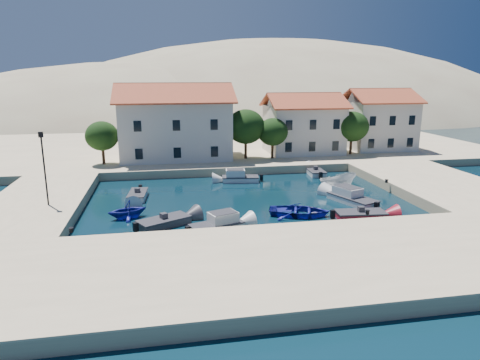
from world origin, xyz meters
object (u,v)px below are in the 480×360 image
lamppost (44,162)px  cabin_cruiser_south (217,225)px  cabin_cruiser_east (353,198)px  boat_east (337,190)px  building_left (175,120)px  building_mid (303,122)px  rowboat_south (299,215)px  building_right (378,118)px

lamppost → cabin_cruiser_south: lamppost is taller
cabin_cruiser_east → lamppost: bearing=66.8°
cabin_cruiser_east → boat_east: cabin_cruiser_east is taller
building_left → cabin_cruiser_south: (2.10, -26.08, -5.46)m
cabin_cruiser_south → boat_east: (14.03, 9.77, -0.48)m
building_mid → lamppost: bearing=-144.6°
lamppost → cabin_cruiser_east: lamppost is taller
lamppost → cabin_cruiser_east: 27.51m
cabin_cruiser_east → cabin_cruiser_south: bearing=89.6°
building_left → rowboat_south: (9.56, -23.63, -5.94)m
lamppost → rowboat_south: lamppost is taller
boat_east → cabin_cruiser_south: bearing=104.8°
cabin_cruiser_south → boat_east: cabin_cruiser_south is taller
cabin_cruiser_south → cabin_cruiser_east: same height
building_right → cabin_cruiser_south: building_right is taller
lamppost → boat_east: (27.63, 3.69, -4.75)m
rowboat_south → building_mid: bearing=-0.4°
building_mid → cabin_cruiser_south: building_mid is taller
lamppost → cabin_cruiser_south: size_ratio=1.40×
cabin_cruiser_south → boat_east: bearing=15.4°
rowboat_south → boat_east: (6.57, 7.32, 0.00)m
building_mid → cabin_cruiser_south: (-15.90, -27.08, -4.75)m
cabin_cruiser_east → building_left: bearing=15.6°
lamppost → rowboat_south: size_ratio=1.21×
lamppost → boat_east: size_ratio=1.31×
building_right → lamppost: size_ratio=1.52×
building_mid → cabin_cruiser_east: (-2.35, -21.97, -4.75)m
building_mid → building_right: (12.00, 1.00, 0.25)m
rowboat_south → boat_east: 9.83m
building_left → lamppost: (-11.50, -20.00, -1.18)m
building_left → building_mid: (18.00, 1.00, -0.71)m
cabin_cruiser_east → boat_east: size_ratio=1.13×
lamppost → cabin_cruiser_south: 15.50m
building_left → rowboat_south: building_left is taller
rowboat_south → cabin_cruiser_east: 6.66m
building_right → rowboat_south: (-20.44, -25.63, -5.47)m
rowboat_south → cabin_cruiser_east: (6.09, 2.66, 0.48)m
cabin_cruiser_south → rowboat_south: 7.87m
building_mid → rowboat_south: (-8.44, -24.63, -5.22)m
building_left → lamppost: size_ratio=2.36×
building_right → boat_east: (-13.87, -18.31, -5.47)m
lamppost → building_mid: bearing=35.4°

